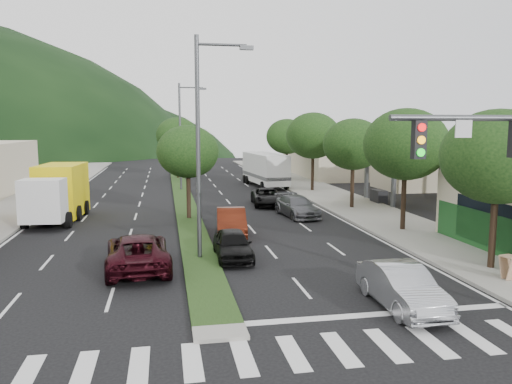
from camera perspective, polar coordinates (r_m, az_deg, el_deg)
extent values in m
plane|color=black|center=(15.67, -4.31, -15.29)|extent=(160.00, 160.00, 0.00)
cube|color=gray|center=(42.20, 9.06, -0.70)|extent=(5.00, 90.00, 0.15)
cube|color=gray|center=(41.45, -26.42, -1.56)|extent=(6.00, 90.00, 0.15)
cube|color=#1C3212|center=(42.81, -8.32, -0.59)|extent=(1.60, 56.00, 0.12)
cube|color=silver|center=(13.86, -3.38, -18.45)|extent=(19.00, 2.20, 0.01)
cylinder|color=#47494C|center=(15.75, 25.06, 7.66)|extent=(6.00, 0.18, 0.18)
cube|color=black|center=(14.46, 18.11, 5.69)|extent=(0.35, 0.25, 1.05)
cube|color=silver|center=(41.75, 19.08, 5.68)|extent=(12.00, 8.00, 0.50)
cube|color=yellow|center=(41.76, 19.06, 5.20)|extent=(12.20, 8.20, 0.50)
cylinder|color=#47494C|center=(37.85, 15.47, 1.56)|extent=(0.36, 0.36, 4.60)
cylinder|color=#47494C|center=(41.96, 25.36, 1.67)|extent=(0.36, 0.36, 4.60)
cylinder|color=#47494C|center=(42.38, 12.54, 2.27)|extent=(0.36, 0.36, 4.60)
cylinder|color=#47494C|center=(46.09, 21.74, 2.33)|extent=(0.36, 0.36, 4.60)
cube|color=black|center=(40.31, 13.84, -0.54)|extent=(0.80, 1.60, 1.10)
cube|color=black|center=(44.18, 23.35, -0.24)|extent=(0.80, 1.60, 1.10)
cube|color=beige|center=(62.12, 9.38, 4.26)|extent=(10.00, 16.00, 5.20)
cylinder|color=black|center=(23.15, 25.49, -3.40)|extent=(0.28, 0.28, 3.64)
ellipsoid|color=black|center=(22.82, 25.90, 3.67)|extent=(4.60, 4.60, 3.91)
cylinder|color=black|center=(29.88, 16.52, -0.49)|extent=(0.28, 0.28, 3.81)
ellipsoid|color=black|center=(29.63, 16.74, 5.25)|extent=(4.80, 4.80, 4.08)
cylinder|color=black|center=(37.14, 10.95, 1.04)|extent=(0.28, 0.28, 3.58)
ellipsoid|color=black|center=(36.94, 11.06, 5.38)|extent=(4.40, 4.40, 3.74)
cylinder|color=black|center=(46.54, 6.48, 2.63)|extent=(0.28, 0.28, 3.92)
ellipsoid|color=black|center=(46.38, 6.54, 6.42)|extent=(5.00, 5.00, 4.25)
cylinder|color=black|center=(56.16, 3.52, 3.39)|extent=(0.28, 0.28, 3.70)
ellipsoid|color=black|center=(56.02, 3.54, 6.35)|extent=(4.60, 4.60, 3.91)
cylinder|color=black|center=(32.68, -7.72, -0.02)|extent=(0.28, 0.28, 3.36)
ellipsoid|color=black|center=(32.44, -7.80, 4.60)|extent=(4.00, 4.00, 3.40)
cylinder|color=black|center=(58.52, -8.95, 3.51)|extent=(0.28, 0.28, 3.81)
ellipsoid|color=black|center=(58.39, -9.01, 6.44)|extent=(4.80, 4.80, 4.08)
cylinder|color=#47494C|center=(22.44, -6.63, 4.76)|extent=(0.20, 0.20, 10.00)
cylinder|color=#47494C|center=(22.79, -3.93, 16.44)|extent=(2.20, 0.12, 0.12)
cube|color=#47494C|center=(22.92, -1.09, 16.15)|extent=(0.60, 0.25, 0.18)
cylinder|color=#47494C|center=(47.40, -8.66, 6.18)|extent=(0.20, 0.20, 10.00)
cylinder|color=#47494C|center=(47.56, -7.42, 11.75)|extent=(2.20, 0.12, 0.12)
cube|color=#47494C|center=(47.63, -6.07, 11.65)|extent=(0.60, 0.25, 0.18)
imported|color=#AEB0B6|center=(17.70, 16.30, -10.34)|extent=(1.57, 4.44, 1.46)
imported|color=black|center=(21.93, -13.36, -6.65)|extent=(2.94, 5.70, 1.54)
imported|color=black|center=(23.00, -2.68, -6.02)|extent=(1.63, 4.00, 1.36)
imported|color=#55565B|center=(33.75, 4.74, -1.64)|extent=(2.51, 4.97, 1.38)
imported|color=#501A0D|center=(27.90, -2.85, -3.46)|extent=(2.01, 4.67, 1.50)
imported|color=black|center=(38.32, 1.27, -0.57)|extent=(2.56, 4.89, 1.31)
cube|color=white|center=(31.61, -23.18, -0.91)|extent=(2.52, 1.92, 2.52)
cube|color=yellow|center=(35.46, -21.29, 0.22)|extent=(2.85, 4.77, 3.40)
cube|color=black|center=(34.82, -21.56, -2.20)|extent=(2.65, 6.50, 0.33)
cylinder|color=black|center=(31.90, -20.65, -3.01)|extent=(0.40, 1.01, 0.99)
cylinder|color=black|center=(32.63, -24.95, -3.00)|extent=(0.40, 1.01, 0.99)
cylinder|color=black|center=(34.19, -19.66, -2.28)|extent=(0.40, 1.01, 0.99)
cylinder|color=black|center=(34.86, -23.70, -2.30)|extent=(0.40, 1.01, 0.99)
cylinder|color=black|center=(36.27, -18.88, -1.70)|extent=(0.40, 1.01, 0.99)
cylinder|color=black|center=(36.91, -22.70, -1.73)|extent=(0.40, 1.01, 0.99)
cube|color=white|center=(50.31, 1.05, 2.77)|extent=(3.26, 8.84, 2.88)
cube|color=#5B5B5F|center=(50.38, 1.04, 1.96)|extent=(3.32, 8.85, 0.34)
cylinder|color=black|center=(53.42, -1.29, 1.50)|extent=(0.42, 0.89, 0.86)
cylinder|color=black|center=(54.09, 1.17, 1.58)|extent=(0.42, 0.89, 0.86)
cylinder|color=black|center=(52.43, -1.00, 1.39)|extent=(0.42, 0.89, 0.86)
cylinder|color=black|center=(53.10, 1.51, 1.46)|extent=(0.42, 0.89, 0.86)
cylinder|color=black|center=(47.15, 0.77, 0.69)|extent=(0.42, 0.89, 0.86)
cylinder|color=black|center=(47.90, 3.52, 0.79)|extent=(0.42, 0.89, 0.86)
cube|color=tan|center=(22.07, 26.60, -7.59)|extent=(0.59, 0.34, 0.92)
cube|color=tan|center=(21.84, 27.07, -6.59)|extent=(0.64, 0.55, 0.04)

